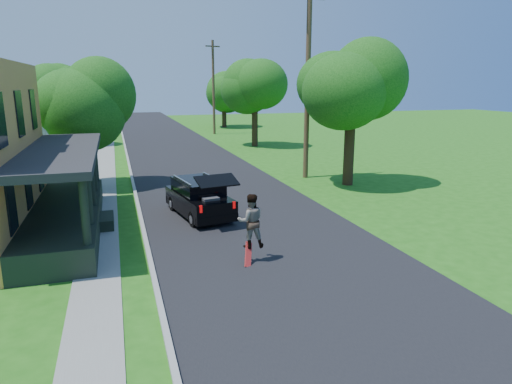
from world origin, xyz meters
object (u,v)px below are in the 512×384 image
object	(u,v)px
tree_right_near	(351,86)
skateboarder	(251,221)
utility_pole_near	(308,82)
black_suv	(199,198)

from	to	relation	value
tree_right_near	skateboarder	bearing A→B (deg)	-132.14
tree_right_near	utility_pole_near	size ratio (longest dim) A/B	0.74
skateboarder	black_suv	bearing A→B (deg)	-76.36
skateboarder	tree_right_near	world-z (taller)	tree_right_near
tree_right_near	utility_pole_near	distance (m)	2.85
skateboarder	tree_right_near	size ratio (longest dim) A/B	0.22
black_suv	utility_pole_near	distance (m)	10.78
skateboarder	utility_pole_near	distance (m)	14.08
skateboarder	tree_right_near	distance (m)	12.93
black_suv	tree_right_near	distance (m)	10.65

